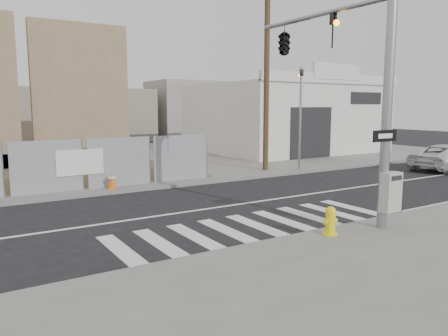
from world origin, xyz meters
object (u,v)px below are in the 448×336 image
signal_pole (314,60)px  fire_hydrant (330,221)px  auto_shop (284,118)px  traffic_cone_d (112,180)px

signal_pole → fire_hydrant: 5.25m
signal_pole → auto_shop: signal_pole is taller
fire_hydrant → traffic_cone_d: bearing=87.8°
signal_pole → traffic_cone_d: size_ratio=9.89×
auto_shop → fire_hydrant: auto_shop is taller
signal_pole → traffic_cone_d: signal_pole is taller
signal_pole → auto_shop: (11.50, 15.01, -2.25)m
signal_pole → fire_hydrant: size_ratio=9.48×
auto_shop → signal_pole: bearing=-127.5°
fire_hydrant → traffic_cone_d: size_ratio=1.04×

